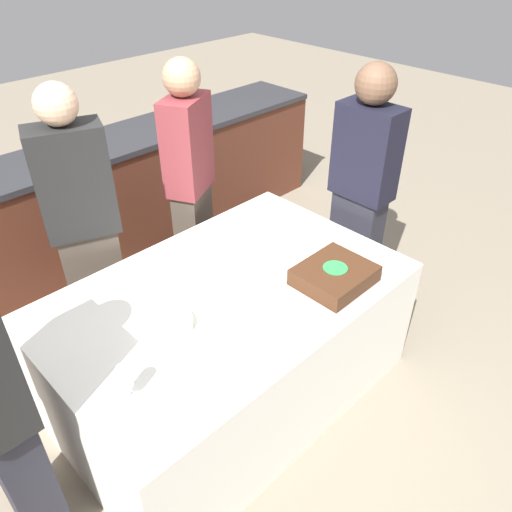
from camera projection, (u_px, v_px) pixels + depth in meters
The scene contains 12 objects.
ground_plane at pixel (230, 387), 2.89m from camera, with size 14.00×14.00×0.00m, color gray.
back_counter at pixel (74, 215), 3.59m from camera, with size 4.40×0.58×0.92m.
dining_table at pixel (228, 342), 2.68m from camera, with size 1.79×1.16×0.73m.
cake at pixel (334, 276), 2.50m from camera, with size 0.40×0.35×0.10m.
plate_stack at pixel (170, 324), 2.24m from camera, with size 0.20×0.20×0.05m.
wine_glass at pixel (125, 377), 1.87m from camera, with size 0.06×0.06×0.16m.
side_plate_near_cake at pixel (275, 262), 2.67m from camera, with size 0.21×0.21×0.00m.
side_plate_right_edge at pixel (305, 242), 2.82m from camera, with size 0.21×0.21×0.00m.
utensil_pile at pixel (280, 352), 2.12m from camera, with size 0.13×0.11×0.02m.
person_cutting_cake at pixel (191, 186), 3.11m from camera, with size 0.39×0.33×1.63m.
person_seated_right at pixel (361, 192), 3.04m from camera, with size 0.23×0.37×1.62m.
person_standing_back at pixel (85, 229), 2.69m from camera, with size 0.42×0.32×1.64m.
Camera 1 is at (-1.25, -1.48, 2.29)m, focal length 35.00 mm.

